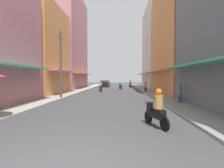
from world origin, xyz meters
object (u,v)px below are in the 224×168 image
(parked_car, at_px, (105,84))
(motorbike_maroon, at_px, (101,87))
(pedestrian_midway, at_px, (146,87))
(pedestrian_foreground, at_px, (180,93))
(motorbike_red, at_px, (130,84))
(motorbike_blue, at_px, (120,86))
(motorbike_black, at_px, (156,110))
(utility_pole, at_px, (61,64))

(parked_car, bearing_deg, motorbike_maroon, -88.22)
(parked_car, relative_size, pedestrian_midway, 2.59)
(parked_car, bearing_deg, pedestrian_midway, -65.35)
(pedestrian_foreground, bearing_deg, motorbike_red, 96.01)
(motorbike_blue, height_order, parked_car, parked_car)
(motorbike_maroon, bearing_deg, pedestrian_midway, -13.04)
(motorbike_black, xyz_separation_m, pedestrian_midway, (1.96, 17.07, 0.11))
(motorbike_blue, xyz_separation_m, pedestrian_foreground, (4.48, -17.92, 0.32))
(motorbike_maroon, bearing_deg, pedestrian_foreground, -58.59)
(motorbike_blue, xyz_separation_m, pedestrian_midway, (3.40, -7.28, 0.31))
(motorbike_red, bearing_deg, pedestrian_foreground, -83.99)
(motorbike_red, distance_m, motorbike_black, 29.75)
(utility_pole, bearing_deg, motorbike_maroon, 72.56)
(motorbike_maroon, xyz_separation_m, pedestrian_foreground, (7.39, -12.10, 0.12))
(motorbike_black, bearing_deg, motorbike_blue, 93.38)
(utility_pole, bearing_deg, motorbike_black, -53.12)
(motorbike_blue, distance_m, pedestrian_foreground, 18.47)
(motorbike_red, height_order, pedestrian_midway, pedestrian_midway)
(motorbike_blue, bearing_deg, utility_pole, -111.15)
(pedestrian_foreground, relative_size, pedestrian_midway, 1.01)
(motorbike_red, bearing_deg, parked_car, 159.89)
(motorbike_red, relative_size, pedestrian_foreground, 1.10)
(pedestrian_midway, distance_m, utility_pole, 12.09)
(motorbike_maroon, relative_size, motorbike_blue, 1.00)
(motorbike_red, xyz_separation_m, motorbike_maroon, (-4.93, -11.21, 0.00))
(motorbike_maroon, relative_size, utility_pole, 0.27)
(motorbike_maroon, height_order, utility_pole, utility_pole)
(parked_car, distance_m, pedestrian_foreground, 26.44)
(motorbike_red, bearing_deg, motorbike_blue, -110.63)
(pedestrian_midway, bearing_deg, motorbike_blue, 115.03)
(motorbike_red, relative_size, utility_pole, 0.28)
(motorbike_red, relative_size, parked_car, 0.43)
(motorbike_black, height_order, pedestrian_midway, pedestrian_midway)
(motorbike_red, relative_size, pedestrian_midway, 1.11)
(pedestrian_foreground, bearing_deg, motorbike_black, -115.32)
(pedestrian_midway, bearing_deg, parked_car, 114.65)
(motorbike_red, xyz_separation_m, motorbike_blue, (-2.03, -5.39, -0.20))
(motorbike_red, xyz_separation_m, utility_pole, (-7.75, -20.19, 2.60))
(pedestrian_midway, height_order, utility_pole, utility_pole)
(motorbike_blue, relative_size, utility_pole, 0.28)
(motorbike_black, xyz_separation_m, motorbike_maroon, (-4.34, 18.53, 0.00))
(parked_car, xyz_separation_m, utility_pole, (-2.41, -22.15, 2.56))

